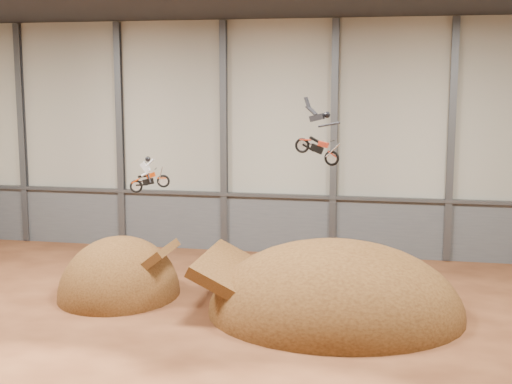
{
  "coord_description": "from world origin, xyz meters",
  "views": [
    {
      "loc": [
        7.03,
        -27.07,
        10.47
      ],
      "look_at": [
        0.81,
        4.0,
        5.47
      ],
      "focal_mm": 50.0,
      "sensor_mm": 36.0,
      "label": 1
    }
  ],
  "objects_px": {
    "takeoff_ramp": "(120,295)",
    "landing_ramp": "(335,314)",
    "fmx_rider_a": "(151,172)",
    "fmx_rider_b": "(315,131)"
  },
  "relations": [
    {
      "from": "takeoff_ramp",
      "to": "fmx_rider_b",
      "type": "xyz_separation_m",
      "value": [
        9.78,
        -2.31,
        8.34
      ]
    },
    {
      "from": "fmx_rider_a",
      "to": "fmx_rider_b",
      "type": "height_order",
      "value": "fmx_rider_b"
    },
    {
      "from": "takeoff_ramp",
      "to": "fmx_rider_a",
      "type": "distance_m",
      "value": 6.38
    },
    {
      "from": "fmx_rider_a",
      "to": "fmx_rider_b",
      "type": "bearing_deg",
      "value": -28.39
    },
    {
      "from": "landing_ramp",
      "to": "fmx_rider_a",
      "type": "relative_size",
      "value": 6.0
    },
    {
      "from": "takeoff_ramp",
      "to": "fmx_rider_b",
      "type": "distance_m",
      "value": 13.06
    },
    {
      "from": "fmx_rider_b",
      "to": "landing_ramp",
      "type": "bearing_deg",
      "value": 70.39
    },
    {
      "from": "takeoff_ramp",
      "to": "fmx_rider_b",
      "type": "bearing_deg",
      "value": -13.27
    },
    {
      "from": "takeoff_ramp",
      "to": "landing_ramp",
      "type": "relative_size",
      "value": 0.58
    },
    {
      "from": "landing_ramp",
      "to": "fmx_rider_a",
      "type": "height_order",
      "value": "fmx_rider_a"
    }
  ]
}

